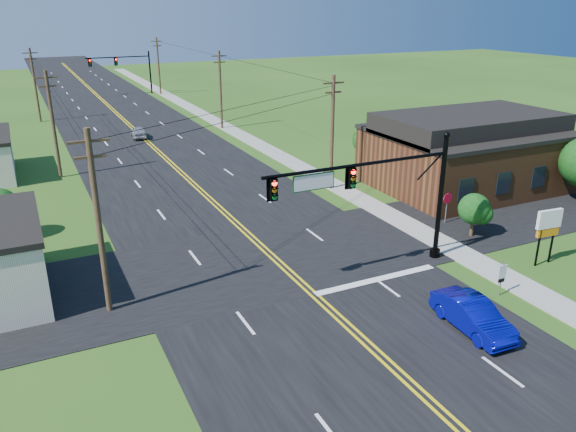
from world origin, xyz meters
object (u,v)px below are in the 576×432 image
route_sign (502,275)px  stop_sign (447,201)px  signal_mast_main (376,191)px  blue_car (473,316)px  signal_mast_far (123,66)px

route_sign → stop_sign: (4.29, 9.14, 0.41)m
signal_mast_main → route_sign: 7.65m
signal_mast_main → blue_car: 8.11m
signal_mast_main → stop_sign: bearing=24.7°
signal_mast_main → blue_car: bearing=-83.8°
route_sign → signal_mast_main: bearing=130.8°
signal_mast_far → route_sign: size_ratio=5.49×
signal_mast_main → route_sign: signal_mast_main is taller
signal_mast_far → signal_mast_main: bearing=-90.1°
signal_mast_far → stop_sign: 68.62m
signal_mast_far → blue_car: (0.67, -79.01, -3.81)m
signal_mast_far → stop_sign: bearing=-82.8°
stop_sign → signal_mast_main: bearing=-158.6°
signal_mast_far → route_sign: signal_mast_far is taller
blue_car → signal_mast_main: bearing=99.5°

